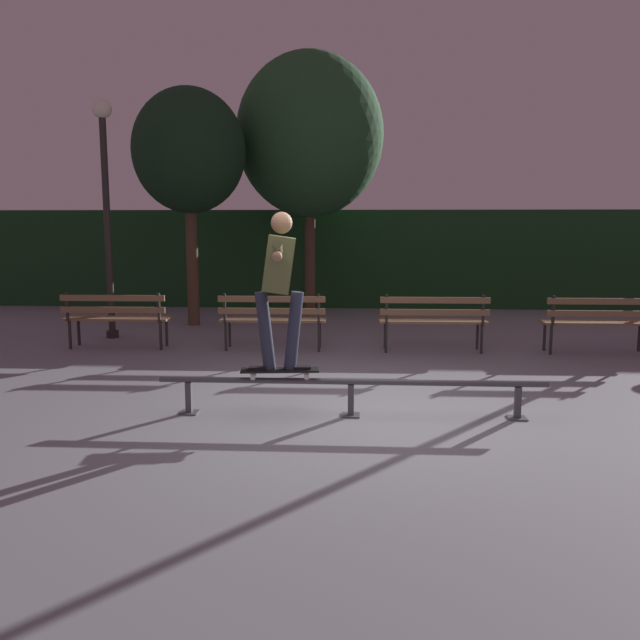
{
  "coord_description": "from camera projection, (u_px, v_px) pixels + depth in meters",
  "views": [
    {
      "loc": [
        0.05,
        -6.33,
        1.91
      ],
      "look_at": [
        -0.36,
        0.75,
        0.85
      ],
      "focal_mm": 36.24,
      "sensor_mm": 36.0,
      "label": 1
    }
  ],
  "objects": [
    {
      "name": "hedge_backdrop",
      "position": [
        355.0,
        258.0,
        15.09
      ],
      "size": [
        24.0,
        1.2,
        2.21
      ],
      "primitive_type": "cube",
      "color": "#193D1E",
      "rests_on": "ground"
    },
    {
      "name": "ground_plane",
      "position": [
        351.0,
        414.0,
        6.53
      ],
      "size": [
        90.0,
        90.0,
        0.0
      ],
      "primitive_type": "plane",
      "color": "slate"
    },
    {
      "name": "skateboarder",
      "position": [
        279.0,
        277.0,
        6.31
      ],
      "size": [
        0.63,
        1.4,
        1.56
      ],
      "color": "black",
      "rests_on": "skateboard"
    },
    {
      "name": "lamp_post_left",
      "position": [
        106.0,
        188.0,
        10.54
      ],
      "size": [
        0.32,
        0.32,
        3.9
      ],
      "color": "#282623",
      "rests_on": "ground"
    },
    {
      "name": "tree_far_left",
      "position": [
        189.0,
        152.0,
        11.81
      ],
      "size": [
        2.07,
        2.07,
        4.37
      ],
      "color": "#4C3828",
      "rests_on": "ground"
    },
    {
      "name": "park_bench_leftmost",
      "position": [
        116.0,
        314.0,
        9.87
      ],
      "size": [
        1.6,
        0.43,
        0.88
      ],
      "color": "#282623",
      "rests_on": "ground"
    },
    {
      "name": "grind_rail",
      "position": [
        351.0,
        387.0,
        6.43
      ],
      "size": [
        3.87,
        0.18,
        0.38
      ],
      "color": "#47474C",
      "rests_on": "ground"
    },
    {
      "name": "park_bench_right_center",
      "position": [
        434.0,
        317.0,
        9.59
      ],
      "size": [
        1.6,
        0.43,
        0.88
      ],
      "color": "#282623",
      "rests_on": "ground"
    },
    {
      "name": "tree_behind_benches",
      "position": [
        310.0,
        136.0,
        13.12
      ],
      "size": [
        3.0,
        3.0,
        5.33
      ],
      "color": "#4C3828",
      "rests_on": "ground"
    },
    {
      "name": "park_bench_rightmost",
      "position": [
        599.0,
        318.0,
        9.46
      ],
      "size": [
        1.6,
        0.43,
        0.88
      ],
      "color": "#282623",
      "rests_on": "ground"
    },
    {
      "name": "skateboard",
      "position": [
        280.0,
        371.0,
        6.45
      ],
      "size": [
        0.8,
        0.28,
        0.09
      ],
      "color": "black",
      "rests_on": "grind_rail"
    },
    {
      "name": "park_bench_left_center",
      "position": [
        273.0,
        315.0,
        9.73
      ],
      "size": [
        1.6,
        0.43,
        0.88
      ],
      "color": "#282623",
      "rests_on": "ground"
    }
  ]
}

